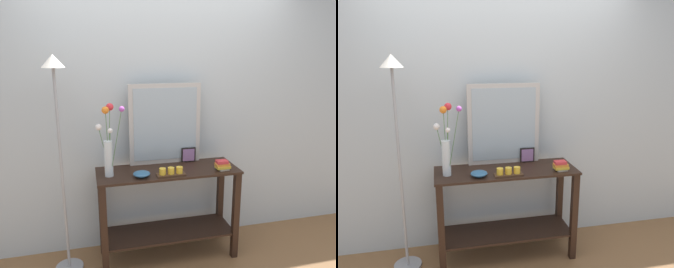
{
  "view_description": "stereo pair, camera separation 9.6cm",
  "coord_description": "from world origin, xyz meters",
  "views": [
    {
      "loc": [
        -0.67,
        -2.66,
        1.86
      ],
      "look_at": [
        0.0,
        0.0,
        1.17
      ],
      "focal_mm": 35.15,
      "sensor_mm": 36.0,
      "label": 1
    },
    {
      "loc": [
        -0.58,
        -2.68,
        1.86
      ],
      "look_at": [
        0.0,
        0.0,
        1.17
      ],
      "focal_mm": 35.15,
      "sensor_mm": 36.0,
      "label": 2
    }
  ],
  "objects": [
    {
      "name": "ground_plane",
      "position": [
        0.0,
        0.0,
        -0.01
      ],
      "size": [
        7.0,
        6.0,
        0.02
      ],
      "primitive_type": "cube",
      "color": "brown"
    },
    {
      "name": "wall_back",
      "position": [
        0.0,
        0.34,
        1.35
      ],
      "size": [
        6.4,
        0.08,
        2.7
      ],
      "primitive_type": "cube",
      "color": "#B2BCC1",
      "rests_on": "ground"
    },
    {
      "name": "console_table",
      "position": [
        0.0,
        0.0,
        0.52
      ],
      "size": [
        1.25,
        0.44,
        0.85
      ],
      "color": "black",
      "rests_on": "ground"
    },
    {
      "name": "mirror_leaning",
      "position": [
        0.02,
        0.19,
        1.22
      ],
      "size": [
        0.67,
        0.03,
        0.74
      ],
      "color": "#B7B2AD",
      "rests_on": "console_table"
    },
    {
      "name": "tall_vase_left",
      "position": [
        -0.51,
        -0.02,
        1.12
      ],
      "size": [
        0.23,
        0.22,
        0.6
      ],
      "color": "silver",
      "rests_on": "console_table"
    },
    {
      "name": "candle_tray",
      "position": [
        -0.01,
        -0.14,
        0.88
      ],
      "size": [
        0.24,
        0.09,
        0.07
      ],
      "color": "#472D1C",
      "rests_on": "console_table"
    },
    {
      "name": "picture_frame_small",
      "position": [
        0.24,
        0.16,
        0.92
      ],
      "size": [
        0.14,
        0.01,
        0.14
      ],
      "color": "black",
      "rests_on": "console_table"
    },
    {
      "name": "decorative_bowl",
      "position": [
        -0.26,
        -0.12,
        0.88
      ],
      "size": [
        0.14,
        0.14,
        0.05
      ],
      "color": "#2D5B84",
      "rests_on": "console_table"
    },
    {
      "name": "book_stack",
      "position": [
        0.47,
        -0.12,
        0.89
      ],
      "size": [
        0.13,
        0.09,
        0.09
      ],
      "color": "#B2A893",
      "rests_on": "console_table"
    },
    {
      "name": "floor_lamp",
      "position": [
        -0.9,
        0.01,
        1.25
      ],
      "size": [
        0.24,
        0.24,
        1.85
      ],
      "color": "#9E9EA3",
      "rests_on": "ground"
    }
  ]
}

